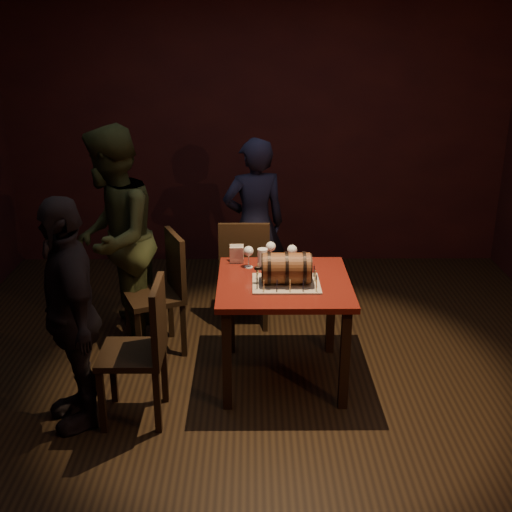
# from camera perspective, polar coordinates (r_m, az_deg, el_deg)

# --- Properties ---
(room_shell) EXTENTS (5.04, 5.04, 2.80)m
(room_shell) POSITION_cam_1_polar(r_m,az_deg,el_deg) (4.04, 0.49, 5.74)
(room_shell) COLOR black
(room_shell) RESTS_ON ground
(pub_table) EXTENTS (0.90, 0.90, 0.75)m
(pub_table) POSITION_cam_1_polar(r_m,az_deg,el_deg) (4.40, 2.48, -3.52)
(pub_table) COLOR #49100C
(pub_table) RESTS_ON ground
(cake_board) EXTENTS (0.45, 0.35, 0.01)m
(cake_board) POSITION_cam_1_polar(r_m,az_deg,el_deg) (4.30, 2.69, -2.46)
(cake_board) COLOR gray
(cake_board) RESTS_ON pub_table
(barrel_cake) EXTENTS (0.38, 0.22, 0.22)m
(barrel_cake) POSITION_cam_1_polar(r_m,az_deg,el_deg) (4.25, 2.71, -1.09)
(barrel_cake) COLOR brown
(barrel_cake) RESTS_ON cake_board
(birthday_candles) EXTENTS (0.40, 0.30, 0.09)m
(birthday_candles) POSITION_cam_1_polar(r_m,az_deg,el_deg) (4.28, 2.70, -1.89)
(birthday_candles) COLOR #ECE18D
(birthday_candles) RESTS_ON cake_board
(wine_glass_left) EXTENTS (0.07, 0.07, 0.16)m
(wine_glass_left) POSITION_cam_1_polar(r_m,az_deg,el_deg) (4.54, -0.67, 0.36)
(wine_glass_left) COLOR silver
(wine_glass_left) RESTS_ON pub_table
(wine_glass_mid) EXTENTS (0.07, 0.07, 0.16)m
(wine_glass_mid) POSITION_cam_1_polar(r_m,az_deg,el_deg) (4.63, 1.32, 0.76)
(wine_glass_mid) COLOR silver
(wine_glass_mid) RESTS_ON pub_table
(wine_glass_right) EXTENTS (0.07, 0.07, 0.16)m
(wine_glass_right) POSITION_cam_1_polar(r_m,az_deg,el_deg) (4.57, 3.23, 0.46)
(wine_glass_right) COLOR silver
(wine_glass_right) RESTS_ON pub_table
(pint_of_ale) EXTENTS (0.07, 0.07, 0.15)m
(pint_of_ale) POSITION_cam_1_polar(r_m,az_deg,el_deg) (4.53, 0.59, -0.29)
(pint_of_ale) COLOR silver
(pint_of_ale) RESTS_ON pub_table
(menu_card) EXTENTS (0.10, 0.05, 0.13)m
(menu_card) POSITION_cam_1_polar(r_m,az_deg,el_deg) (4.64, -1.73, 0.12)
(menu_card) COLOR white
(menu_card) RESTS_ON pub_table
(chair_back) EXTENTS (0.40, 0.40, 0.93)m
(chair_back) POSITION_cam_1_polar(r_m,az_deg,el_deg) (5.19, -1.04, -1.06)
(chair_back) COLOR black
(chair_back) RESTS_ON ground
(chair_left_rear) EXTENTS (0.52, 0.52, 0.93)m
(chair_left_rear) POSITION_cam_1_polar(r_m,az_deg,el_deg) (4.89, -8.20, -2.69)
(chair_left_rear) COLOR black
(chair_left_rear) RESTS_ON ground
(chair_left_front) EXTENTS (0.40, 0.40, 0.93)m
(chair_left_front) POSITION_cam_1_polar(r_m,az_deg,el_deg) (4.08, -9.92, -7.71)
(chair_left_front) COLOR black
(chair_left_front) RESTS_ON ground
(person_back) EXTENTS (0.63, 0.49, 1.51)m
(person_back) POSITION_cam_1_polar(r_m,az_deg,el_deg) (5.51, -0.15, 2.79)
(person_back) COLOR #191932
(person_back) RESTS_ON ground
(person_left_rear) EXTENTS (0.65, 0.83, 1.71)m
(person_left_rear) POSITION_cam_1_polar(r_m,az_deg,el_deg) (4.96, -12.55, 1.49)
(person_left_rear) COLOR #32391C
(person_left_rear) RESTS_ON ground
(person_left_front) EXTENTS (0.69, 0.94, 1.49)m
(person_left_front) POSITION_cam_1_polar(r_m,az_deg,el_deg) (4.06, -16.18, -4.96)
(person_left_front) COLOR black
(person_left_front) RESTS_ON ground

